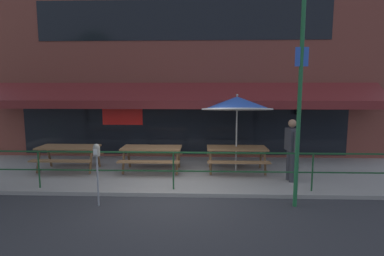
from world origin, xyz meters
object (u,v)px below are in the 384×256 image
object	(u,v)px
street_sign_pole	(299,102)
picnic_table_centre	(152,152)
parking_meter_near	(97,156)
picnic_table_left	(69,151)
patio_umbrella_right	(237,104)
pedestrian_walking	(291,147)
picnic_table_right	(237,152)

from	to	relation	value
street_sign_pole	picnic_table_centre	bearing A→B (deg)	146.64
parking_meter_near	picnic_table_centre	bearing A→B (deg)	72.66
picnic_table_left	patio_umbrella_right	size ratio (longest dim) A/B	0.75
pedestrian_walking	parking_meter_near	bearing A→B (deg)	-160.32
picnic_table_left	patio_umbrella_right	xyz separation A→B (m)	(5.19, 0.18, 1.47)
picnic_table_centre	picnic_table_right	size ratio (longest dim) A/B	1.00
picnic_table_left	pedestrian_walking	distance (m)	6.63
pedestrian_walking	picnic_table_left	bearing A→B (deg)	172.70
picnic_table_centre	street_sign_pole	bearing A→B (deg)	-33.36
picnic_table_right	patio_umbrella_right	world-z (taller)	patio_umbrella_right
patio_umbrella_right	street_sign_pole	distance (m)	2.80
picnic_table_right	parking_meter_near	size ratio (longest dim) A/B	1.27
picnic_table_left	parking_meter_near	xyz separation A→B (m)	(1.80, -2.55, 0.44)
pedestrian_walking	patio_umbrella_right	bearing A→B (deg)	143.63
patio_umbrella_right	parking_meter_near	world-z (taller)	patio_umbrella_right
picnic_table_centre	pedestrian_walking	distance (m)	4.08
patio_umbrella_right	parking_meter_near	bearing A→B (deg)	-141.17
picnic_table_left	parking_meter_near	size ratio (longest dim) A/B	1.27
street_sign_pole	pedestrian_walking	bearing A→B (deg)	77.84
picnic_table_right	pedestrian_walking	bearing A→B (deg)	-32.26
picnic_table_left	street_sign_pole	xyz separation A→B (m)	(6.23, -2.41, 1.64)
picnic_table_right	parking_meter_near	bearing A→B (deg)	-142.70
picnic_table_right	parking_meter_near	distance (m)	4.28
picnic_table_centre	pedestrian_walking	bearing A→B (deg)	-11.73
patio_umbrella_right	parking_meter_near	size ratio (longest dim) A/B	1.68
parking_meter_near	street_sign_pole	world-z (taller)	street_sign_pole
picnic_table_centre	pedestrian_walking	xyz separation A→B (m)	(3.98, -0.83, 0.35)
picnic_table_centre	parking_meter_near	xyz separation A→B (m)	(-0.79, -2.53, 0.44)
picnic_table_right	street_sign_pole	distance (m)	3.12
street_sign_pole	picnic_table_left	bearing A→B (deg)	158.84
picnic_table_left	pedestrian_walking	size ratio (longest dim) A/B	1.05
pedestrian_walking	parking_meter_near	world-z (taller)	pedestrian_walking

